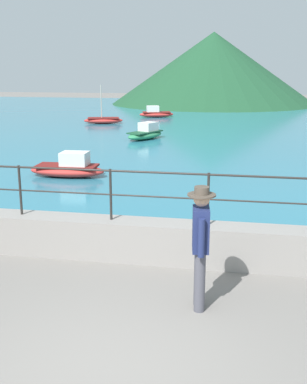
{
  "coord_description": "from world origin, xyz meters",
  "views": [
    {
      "loc": [
        1.36,
        -4.49,
        3.26
      ],
      "look_at": [
        -0.18,
        3.7,
        1.1
      ],
      "focal_mm": 44.78,
      "sensor_mm": 36.0,
      "label": 1
    }
  ],
  "objects_px": {
    "boat_1": "(103,120)",
    "boat_5": "(69,168)",
    "person_walking": "(200,242)",
    "boat_4": "(146,133)",
    "boat_7": "(156,113)"
  },
  "relations": [
    {
      "from": "boat_1",
      "to": "person_walking",
      "type": "bearing_deg",
      "value": -70.24
    },
    {
      "from": "person_walking",
      "to": "boat_7",
      "type": "height_order",
      "value": "person_walking"
    },
    {
      "from": "boat_4",
      "to": "boat_5",
      "type": "distance_m",
      "value": 8.34
    },
    {
      "from": "boat_1",
      "to": "boat_5",
      "type": "xyz_separation_m",
      "value": [
        3.08,
        -14.16,
        0.06
      ]
    },
    {
      "from": "boat_4",
      "to": "boat_7",
      "type": "bearing_deg",
      "value": 97.76
    },
    {
      "from": "person_walking",
      "to": "boat_5",
      "type": "bearing_deg",
      "value": 122.2
    },
    {
      "from": "boat_7",
      "to": "boat_4",
      "type": "bearing_deg",
      "value": -82.24
    },
    {
      "from": "person_walking",
      "to": "boat_7",
      "type": "bearing_deg",
      "value": 101.68
    },
    {
      "from": "boat_7",
      "to": "boat_1",
      "type": "bearing_deg",
      "value": -118.28
    },
    {
      "from": "boat_5",
      "to": "boat_7",
      "type": "distance_m",
      "value": 18.58
    },
    {
      "from": "boat_1",
      "to": "boat_5",
      "type": "distance_m",
      "value": 14.49
    },
    {
      "from": "person_walking",
      "to": "boat_4",
      "type": "relative_size",
      "value": 0.71
    },
    {
      "from": "boat_4",
      "to": "boat_7",
      "type": "height_order",
      "value": "same"
    },
    {
      "from": "person_walking",
      "to": "boat_7",
      "type": "xyz_separation_m",
      "value": [
        -5.37,
        25.98,
        -0.65
      ]
    },
    {
      "from": "boat_1",
      "to": "boat_4",
      "type": "height_order",
      "value": "boat_1"
    }
  ]
}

